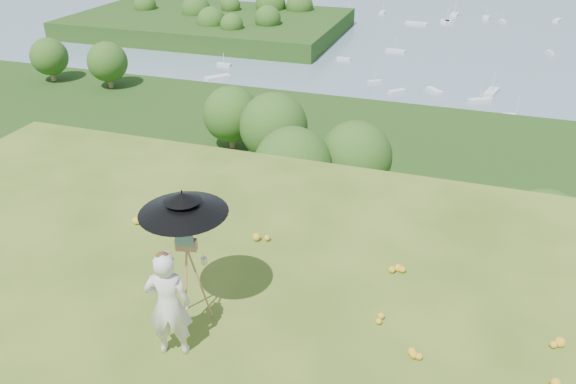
% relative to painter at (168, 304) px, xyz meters
% --- Properties ---
extents(forest_slope, '(140.00, 56.00, 22.00)m').
position_rel_painter_xyz_m(forest_slope, '(-0.24, 34.01, -29.75)').
color(forest_slope, '#1E3E11').
rests_on(forest_slope, bay_water).
extents(shoreline_tier, '(170.00, 28.00, 8.00)m').
position_rel_painter_xyz_m(shoreline_tier, '(-0.24, 74.01, -36.75)').
color(shoreline_tier, '#706859').
rests_on(shoreline_tier, bay_water).
extents(peninsula, '(90.00, 60.00, 12.00)m').
position_rel_painter_xyz_m(peninsula, '(-75.24, 154.01, -29.75)').
color(peninsula, '#1E3E11').
rests_on(peninsula, bay_water).
extents(slope_trees, '(110.00, 50.00, 6.00)m').
position_rel_painter_xyz_m(slope_trees, '(-0.24, 34.01, -15.75)').
color(slope_trees, '#285218').
rests_on(slope_trees, forest_slope).
extents(harbor_town, '(110.00, 22.00, 5.00)m').
position_rel_painter_xyz_m(harbor_town, '(-0.24, 74.01, -30.25)').
color(harbor_town, silver).
rests_on(harbor_town, shoreline_tier).
extents(moored_boats, '(140.00, 140.00, 0.70)m').
position_rel_painter_xyz_m(moored_boats, '(-12.74, 160.01, -34.40)').
color(moored_boats, silver).
rests_on(moored_boats, bay_water).
extents(painter, '(0.63, 0.51, 1.51)m').
position_rel_painter_xyz_m(painter, '(0.00, 0.00, 0.00)').
color(painter, silver).
rests_on(painter, ground).
extents(field_easel, '(0.64, 0.64, 1.43)m').
position_rel_painter_xyz_m(field_easel, '(-0.03, 0.61, -0.04)').
color(field_easel, '#A96F47').
rests_on(field_easel, ground).
extents(sun_umbrella, '(1.38, 1.38, 0.83)m').
position_rel_painter_xyz_m(sun_umbrella, '(-0.04, 0.64, 0.84)').
color(sun_umbrella, black).
rests_on(sun_umbrella, field_easel).
extents(painter_cap, '(0.22, 0.25, 0.10)m').
position_rel_painter_xyz_m(painter_cap, '(-0.00, 0.00, 0.71)').
color(painter_cap, '#E07C7B').
rests_on(painter_cap, painter).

